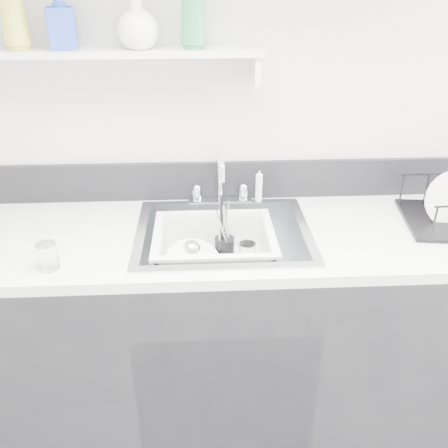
{
  "coord_description": "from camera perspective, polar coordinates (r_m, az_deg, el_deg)",
  "views": [
    {
      "loc": [
        -0.08,
        -0.33,
        1.77
      ],
      "look_at": [
        0.0,
        1.14,
        0.98
      ],
      "focal_mm": 38.0,
      "sensor_mm": 36.0,
      "label": 1
    }
  ],
  "objects": [
    {
      "name": "ladle",
      "position": [
        1.77,
        -2.76,
        -4.74
      ],
      "size": [
        0.24,
        0.31,
        0.08
      ],
      "primitive_type": null,
      "rotation": [
        0.0,
        0.0,
        -1.07
      ],
      "color": "silver",
      "rests_on": "wash_tub"
    },
    {
      "name": "utensil_cup",
      "position": [
        1.84,
        0.04,
        -2.75
      ],
      "size": [
        0.08,
        0.08,
        0.26
      ],
      "rotation": [
        0.0,
        0.0,
        0.06
      ],
      "color": "black",
      "rests_on": "wash_tub"
    },
    {
      "name": "sink",
      "position": [
        1.79,
        -0.08,
        -3.48
      ],
      "size": [
        0.64,
        0.52,
        0.2
      ],
      "primitive_type": null,
      "color": "silver",
      "rests_on": "counter_run"
    },
    {
      "name": "counter_run",
      "position": [
        2.01,
        -0.08,
        -12.48
      ],
      "size": [
        3.2,
        0.62,
        0.92
      ],
      "color": "black",
      "rests_on": "ground"
    },
    {
      "name": "tumbler_in_tub",
      "position": [
        1.82,
        2.81,
        -3.6
      ],
      "size": [
        0.07,
        0.07,
        0.09
      ],
      "primitive_type": "cylinder",
      "rotation": [
        0.0,
        0.0,
        0.12
      ],
      "color": "white",
      "rests_on": "wash_tub"
    },
    {
      "name": "soap_bottle_a",
      "position": [
        1.85,
        -24.07,
        22.19
      ],
      "size": [
        0.12,
        0.12,
        0.23
      ],
      "primitive_type": "imported",
      "rotation": [
        0.0,
        0.0,
        0.43
      ],
      "color": "gold",
      "rests_on": "wall_shelf"
    },
    {
      "name": "side_sprayer",
      "position": [
        1.96,
        4.23,
        4.59
      ],
      "size": [
        0.03,
        0.03,
        0.14
      ],
      "primitive_type": "cylinder",
      "color": "white",
      "rests_on": "counter_run"
    },
    {
      "name": "plate_stack",
      "position": [
        1.79,
        -3.37,
        -5.01
      ],
      "size": [
        0.24,
        0.24,
        0.09
      ],
      "rotation": [
        0.0,
        0.0,
        0.19
      ],
      "color": "white",
      "rests_on": "wash_tub"
    },
    {
      "name": "soap_bottle_c",
      "position": [
        1.76,
        -10.39,
        22.89
      ],
      "size": [
        0.17,
        0.17,
        0.18
      ],
      "primitive_type": "imported",
      "rotation": [
        0.0,
        0.0,
        -0.25
      ],
      "color": "white",
      "rests_on": "wall_shelf"
    },
    {
      "name": "room_shell",
      "position": [
        0.73,
        3.37,
        21.37
      ],
      "size": [
        3.5,
        3.0,
        2.6
      ],
      "color": "silver",
      "rests_on": "ground"
    },
    {
      "name": "wash_tub",
      "position": [
        1.78,
        -1.18,
        -3.35
      ],
      "size": [
        0.45,
        0.37,
        0.17
      ],
      "primitive_type": null,
      "rotation": [
        0.0,
        0.0,
        -0.01
      ],
      "color": "white",
      "rests_on": "sink"
    },
    {
      "name": "soap_bottle_d",
      "position": [
        1.74,
        -3.75,
        24.08
      ],
      "size": [
        0.1,
        0.1,
        0.23
      ],
      "primitive_type": "imported",
      "rotation": [
        0.0,
        0.0,
        -0.12
      ],
      "color": "#2C814C",
      "rests_on": "wall_shelf"
    },
    {
      "name": "bowl_small",
      "position": [
        1.74,
        1.99,
        -6.39
      ],
      "size": [
        0.11,
        0.11,
        0.03
      ],
      "primitive_type": "imported",
      "rotation": [
        0.0,
        0.0,
        -0.13
      ],
      "color": "white",
      "rests_on": "wash_tub"
    },
    {
      "name": "wall_shelf",
      "position": [
        1.79,
        -12.43,
        19.28
      ],
      "size": [
        1.0,
        0.16,
        0.12
      ],
      "color": "silver",
      "rests_on": "room_shell"
    },
    {
      "name": "soap_bottle_b",
      "position": [
        1.82,
        -19.07,
        22.38
      ],
      "size": [
        0.1,
        0.11,
        0.2
      ],
      "primitive_type": "imported",
      "rotation": [
        0.0,
        0.0,
        0.18
      ],
      "color": "#2743B4",
      "rests_on": "wall_shelf"
    },
    {
      "name": "faucet",
      "position": [
        1.94,
        -0.46,
        4.13
      ],
      "size": [
        0.26,
        0.18,
        0.23
      ],
      "color": "silver",
      "rests_on": "counter_run"
    },
    {
      "name": "backsplash",
      "position": [
        1.98,
        -0.53,
        5.27
      ],
      "size": [
        3.2,
        0.02,
        0.16
      ],
      "primitive_type": "cube",
      "color": "black",
      "rests_on": "counter_run"
    },
    {
      "name": "tumbler_counter",
      "position": [
        1.62,
        -20.44,
        -3.65
      ],
      "size": [
        0.07,
        0.07,
        0.09
      ],
      "primitive_type": "cylinder",
      "rotation": [
        0.0,
        0.0,
        -0.18
      ],
      "color": "white",
      "rests_on": "counter_run"
    }
  ]
}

